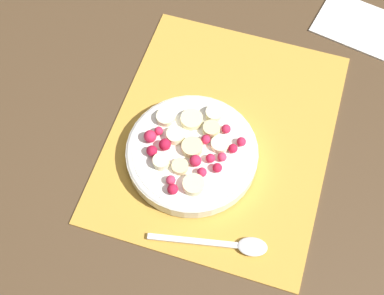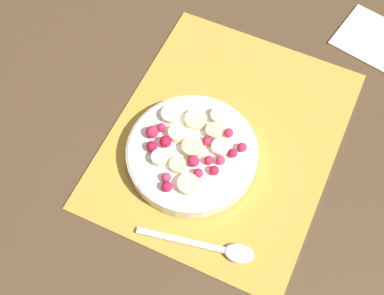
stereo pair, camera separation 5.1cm
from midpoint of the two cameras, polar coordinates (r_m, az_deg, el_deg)
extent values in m
plane|color=#4C3823|center=(0.90, 5.11, 0.88)|extent=(3.00, 3.00, 0.00)
cube|color=gold|center=(0.89, 5.12, 0.97)|extent=(0.44, 0.36, 0.01)
cylinder|color=silver|center=(0.86, 1.70, -0.78)|extent=(0.21, 0.21, 0.02)
torus|color=silver|center=(0.85, 1.71, -0.51)|extent=(0.21, 0.21, 0.01)
cylinder|color=white|center=(0.85, 1.72, -0.37)|extent=(0.19, 0.19, 0.00)
cylinder|color=#F4EAB7|center=(0.87, -0.65, 3.41)|extent=(0.04, 0.04, 0.01)
cylinder|color=beige|center=(0.87, 2.10, 2.89)|extent=(0.05, 0.05, 0.01)
cylinder|color=beige|center=(0.84, 1.76, -0.09)|extent=(0.04, 0.04, 0.01)
cylinder|color=beige|center=(0.83, 0.21, -2.00)|extent=(0.03, 0.03, 0.01)
cylinder|color=beige|center=(0.81, 1.39, -4.09)|extent=(0.05, 0.05, 0.01)
cylinder|color=#F4EAB7|center=(0.87, 4.60, 3.21)|extent=(0.03, 0.03, 0.01)
cylinder|color=#F4EAB7|center=(0.83, -1.73, -1.24)|extent=(0.03, 0.03, 0.01)
cylinder|color=beige|center=(0.86, 4.08, 1.65)|extent=(0.03, 0.03, 0.01)
cylinder|color=#F4EAB7|center=(0.85, 0.14, 1.37)|extent=(0.04, 0.04, 0.01)
cylinder|color=#F4EAB7|center=(0.84, 4.79, -0.09)|extent=(0.04, 0.04, 0.01)
sphere|color=#D12347|center=(0.85, -2.57, 1.58)|extent=(0.02, 0.02, 0.02)
sphere|color=red|center=(0.82, 4.16, -2.56)|extent=(0.02, 0.02, 0.02)
sphere|color=#D12347|center=(0.83, 1.92, -1.54)|extent=(0.02, 0.02, 0.02)
sphere|color=#D12347|center=(0.86, 5.63, 1.48)|extent=(0.02, 0.02, 0.02)
sphere|color=#B21433|center=(0.84, -1.12, 0.54)|extent=(0.02, 0.02, 0.02)
sphere|color=#DB3356|center=(0.83, 4.82, -1.46)|extent=(0.01, 0.01, 0.01)
sphere|color=#D12347|center=(0.86, -1.58, 2.07)|extent=(0.01, 0.01, 0.01)
sphere|color=#B21433|center=(0.84, -2.58, 0.03)|extent=(0.02, 0.02, 0.02)
sphere|color=#DB3356|center=(0.82, -0.97, -3.30)|extent=(0.02, 0.02, 0.02)
sphere|color=#D12347|center=(0.82, 2.46, -2.85)|extent=(0.02, 0.02, 0.02)
sphere|color=#D12347|center=(0.85, 7.08, -0.07)|extent=(0.01, 0.01, 0.01)
sphere|color=#D12347|center=(0.83, 3.36, -1.38)|extent=(0.01, 0.01, 0.01)
sphere|color=#D12347|center=(0.85, 3.32, 0.60)|extent=(0.01, 0.01, 0.01)
sphere|color=red|center=(0.84, 6.10, -0.68)|extent=(0.01, 0.01, 0.01)
sphere|color=red|center=(0.81, -0.89, -4.30)|extent=(0.02, 0.02, 0.02)
cube|color=silver|center=(0.81, 0.63, -9.98)|extent=(0.04, 0.14, 0.00)
ellipsoid|color=silver|center=(0.81, 6.91, -11.25)|extent=(0.04, 0.05, 0.01)
cube|color=white|center=(1.07, 20.63, 10.51)|extent=(0.14, 0.17, 0.01)
camera|label=1|loc=(0.03, -88.26, 3.20)|focal=50.00mm
camera|label=2|loc=(0.03, 91.74, -3.20)|focal=50.00mm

